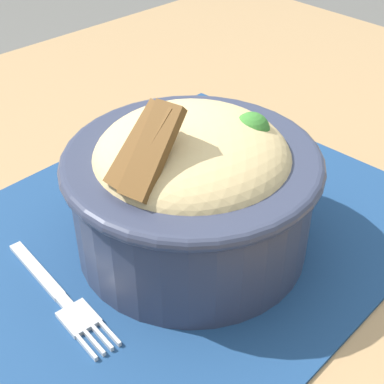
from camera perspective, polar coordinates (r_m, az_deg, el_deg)
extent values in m
cube|color=#99754C|center=(0.49, -0.99, -5.41)|extent=(1.06, 0.87, 0.04)
cylinder|color=olive|center=(1.18, 3.68, 1.22)|extent=(0.04, 0.04, 0.67)
cube|color=navy|center=(0.45, -4.16, -6.05)|extent=(0.47, 0.34, 0.00)
cylinder|color=#2D3347|center=(0.43, 0.00, -0.86)|extent=(0.18, 0.18, 0.08)
torus|color=#2D3347|center=(0.41, 0.00, 3.14)|extent=(0.19, 0.19, 0.01)
ellipsoid|color=tan|center=(0.41, 0.00, 3.26)|extent=(0.19, 0.19, 0.06)
sphere|color=#34712A|center=(0.41, 5.95, 6.13)|extent=(0.03, 0.03, 0.03)
cylinder|color=orange|center=(0.38, -5.17, 3.17)|extent=(0.03, 0.02, 0.01)
cube|color=brown|center=(0.37, -5.20, 4.47)|extent=(0.05, 0.02, 0.05)
cube|color=brown|center=(0.36, -4.00, 4.07)|extent=(0.06, 0.03, 0.05)
cube|color=#B9B9B9|center=(0.45, -15.24, -7.50)|extent=(0.01, 0.07, 0.00)
cube|color=#B9B9B9|center=(0.42, -12.58, -10.66)|extent=(0.01, 0.01, 0.00)
cube|color=#B9B9B9|center=(0.41, -11.23, -12.22)|extent=(0.02, 0.03, 0.00)
cube|color=#B9B9B9|center=(0.39, -10.47, -15.02)|extent=(0.00, 0.02, 0.00)
cube|color=#B9B9B9|center=(0.39, -9.71, -14.62)|extent=(0.00, 0.02, 0.00)
cube|color=#B9B9B9|center=(0.39, -8.93, -14.20)|extent=(0.00, 0.02, 0.00)
cube|color=#B9B9B9|center=(0.39, -8.18, -13.79)|extent=(0.00, 0.02, 0.00)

